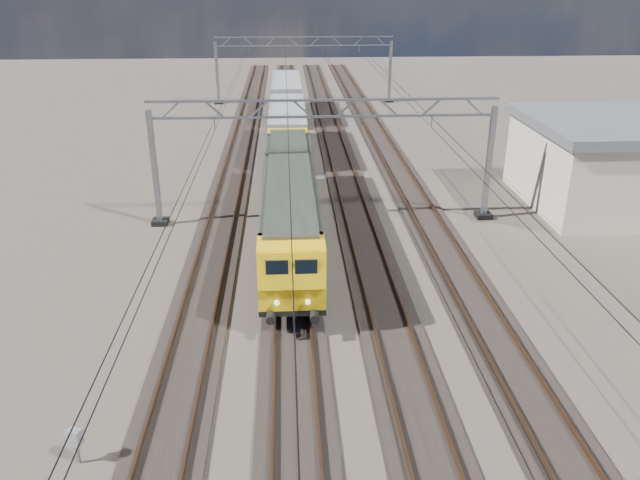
{
  "coord_description": "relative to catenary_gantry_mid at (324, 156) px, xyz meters",
  "views": [
    {
      "loc": [
        -2.09,
        -30.03,
        13.45
      ],
      "look_at": [
        -0.69,
        -4.41,
        2.4
      ],
      "focal_mm": 35.0,
      "sensor_mm": 36.0,
      "label": 1
    }
  ],
  "objects": [
    {
      "name": "track_loco",
      "position": [
        -2.0,
        -4.0,
        -3.83
      ],
      "size": [
        2.6,
        140.0,
        0.3
      ],
      "color": "black",
      "rests_on": "ground"
    },
    {
      "name": "hopper_wagon_mid",
      "position": [
        -2.0,
        29.18,
        -1.67
      ],
      "size": [
        3.38,
        13.0,
        3.25
      ],
      "color": "black",
      "rests_on": "ground"
    },
    {
      "name": "hopper_wagon_lead",
      "position": [
        -2.0,
        14.98,
        -1.67
      ],
      "size": [
        3.38,
        13.0,
        3.25
      ],
      "color": "black",
      "rests_on": "ground"
    },
    {
      "name": "catenary_gantry_mid",
      "position": [
        0.0,
        0.0,
        0.0
      ],
      "size": [
        19.9,
        0.9,
        7.11
      ],
      "color": "gray",
      "rests_on": "ground"
    },
    {
      "name": "track_outer_east",
      "position": [
        6.0,
        -4.0,
        -3.83
      ],
      "size": [
        2.6,
        140.0,
        0.3
      ],
      "color": "black",
      "rests_on": "ground"
    },
    {
      "name": "trackside_cabinet",
      "position": [
        -8.46,
        -19.23,
        -2.99
      ],
      "size": [
        0.48,
        0.41,
        1.21
      ],
      "rotation": [
        0.0,
        0.0,
        -0.32
      ],
      "color": "gray",
      "rests_on": "ground"
    },
    {
      "name": "locomotive",
      "position": [
        -2.0,
        -2.72,
        -1.58
      ],
      "size": [
        2.76,
        21.1,
        3.62
      ],
      "color": "black",
      "rests_on": "ground"
    },
    {
      "name": "catenary_gantry_far",
      "position": [
        0.0,
        36.0,
        0.0
      ],
      "size": [
        19.9,
        0.9,
        7.11
      ],
      "color": "gray",
      "rests_on": "ground"
    },
    {
      "name": "track_outer_west",
      "position": [
        -6.0,
        -4.0,
        -3.83
      ],
      "size": [
        2.6,
        140.0,
        0.3
      ],
      "color": "black",
      "rests_on": "ground"
    },
    {
      "name": "track_inner_east",
      "position": [
        2.0,
        -4.0,
        -3.83
      ],
      "size": [
        2.6,
        140.0,
        0.3
      ],
      "color": "black",
      "rests_on": "ground"
    },
    {
      "name": "overhead_wires",
      "position": [
        -0.0,
        4.0,
        1.84
      ],
      "size": [
        12.03,
        140.0,
        0.53
      ],
      "color": "black",
      "rests_on": "ground"
    },
    {
      "name": "ground",
      "position": [
        -0.0,
        -4.0,
        -3.91
      ],
      "size": [
        160.0,
        160.0,
        0.0
      ],
      "primitive_type": "plane",
      "color": "black",
      "rests_on": "ground"
    }
  ]
}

